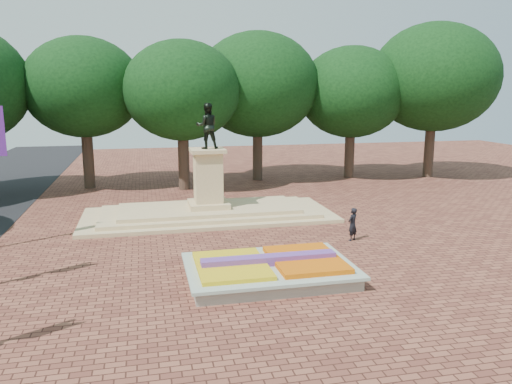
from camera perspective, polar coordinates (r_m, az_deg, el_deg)
The scene contains 5 objects.
ground at distance 20.99m, azimuth -2.53°, elevation -8.11°, with size 90.00×90.00×0.00m, color brown.
flower_bed at distance 19.23m, azimuth 1.59°, elevation -8.77°, with size 6.30×4.30×0.91m.
monument at distance 28.37m, azimuth -5.44°, elevation -1.12°, with size 14.00×6.00×6.40m.
tree_row_back at distance 37.93m, azimuth -4.05°, elevation 10.86°, with size 44.80×8.80×10.43m.
pedestrian at distance 24.26m, azimuth 10.97°, elevation -3.64°, with size 0.58×0.38×1.60m, color black.
Camera 1 is at (-3.49, -19.48, 7.00)m, focal length 35.00 mm.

